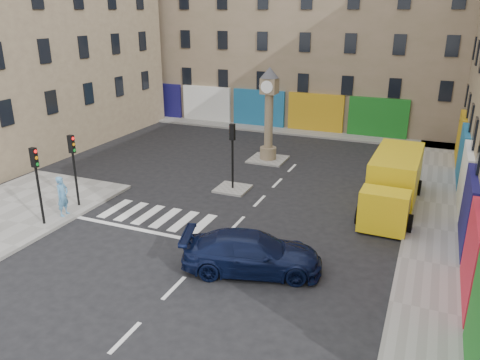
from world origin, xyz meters
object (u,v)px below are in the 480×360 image
Objects in this scene: traffic_light_left_far at (73,159)px; traffic_light_island at (232,146)px; clock_pillar at (269,109)px; traffic_light_left_near at (37,174)px; yellow_van at (394,182)px; pedestrian_blue at (63,196)px; navy_sedan at (252,253)px.

traffic_light_left_far reaches higher than traffic_light_island.
clock_pillar reaches higher than traffic_light_left_far.
clock_pillar is (6.30, 13.80, 0.93)m from traffic_light_left_near.
traffic_light_left_near is 17.31m from yellow_van.
pedestrian_blue is at bearing -115.69° from clock_pillar.
clock_pillar is at bearing 151.18° from yellow_van.
clock_pillar reaches higher than pedestrian_blue.
traffic_light_island reaches higher than yellow_van.
clock_pillar is 0.82× the size of yellow_van.
pedestrian_blue reaches higher than navy_sedan.
traffic_light_left_far is 16.22m from yellow_van.
clock_pillar is 14.24m from pedestrian_blue.
traffic_light_left_near reaches higher than navy_sedan.
yellow_van reaches higher than navy_sedan.
yellow_van is (4.36, 8.73, 0.56)m from navy_sedan.
traffic_light_island is 8.99m from navy_sedan.
traffic_light_island is at bearing -171.88° from yellow_van.
traffic_light_left_near is 2.40m from traffic_light_left_far.
clock_pillar is 10.15m from yellow_van.
navy_sedan is (4.19, -13.74, -2.76)m from clock_pillar.
yellow_van is at bearing 30.61° from traffic_light_left_near.
traffic_light_left_far is at bearing -139.40° from traffic_light_island.
yellow_van is (14.85, 6.39, -1.28)m from traffic_light_left_far.
pedestrian_blue is (-10.28, 1.09, 0.36)m from navy_sedan.
traffic_light_left_far is (0.00, 2.40, 0.00)m from traffic_light_left_near.
traffic_light_left_near is 1.00× the size of traffic_light_island.
traffic_light_island is 8.70m from yellow_van.
navy_sedan is 2.72× the size of pedestrian_blue.
clock_pillar is 1.13× the size of navy_sedan.
traffic_light_left_far is 1.86× the size of pedestrian_blue.
traffic_light_left_far is 10.91m from navy_sedan.
navy_sedan is 0.72× the size of yellow_van.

